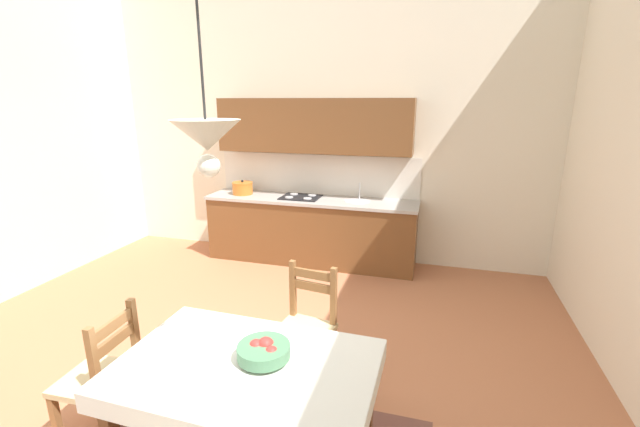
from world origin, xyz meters
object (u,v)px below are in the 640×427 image
at_px(kitchen_cabinetry, 311,201).
at_px(fruit_bowl, 264,351).
at_px(pendant_lamp, 207,138).
at_px(dining_table, 247,382).
at_px(dining_chair_tv_side, 102,378).
at_px(dining_chair_kitchen_side, 305,328).

distance_m(kitchen_cabinetry, fruit_bowl, 3.41).
bearing_deg(pendant_lamp, dining_table, 56.85).
height_order(kitchen_cabinetry, dining_chair_tv_side, kitchen_cabinetry).
xyz_separation_m(kitchen_cabinetry, fruit_bowl, (0.75, -3.33, -0.04)).
relative_size(kitchen_cabinetry, dining_chair_kitchen_side, 3.08).
bearing_deg(dining_table, dining_chair_tv_side, -179.77).
relative_size(dining_chair_tv_side, fruit_bowl, 3.10).
bearing_deg(dining_table, fruit_bowl, 33.46).
height_order(kitchen_cabinetry, fruit_bowl, kitchen_cabinetry).
bearing_deg(dining_chair_kitchen_side, pendant_lamp, -96.57).
xyz_separation_m(dining_chair_kitchen_side, dining_chair_tv_side, (-1.07, -0.94, 0.00)).
bearing_deg(pendant_lamp, dining_chair_tv_side, 173.39).
bearing_deg(kitchen_cabinetry, fruit_bowl, -77.31).
bearing_deg(dining_chair_kitchen_side, kitchen_cabinetry, 106.12).
relative_size(dining_chair_kitchen_side, pendant_lamp, 1.16).
bearing_deg(dining_chair_tv_side, dining_chair_kitchen_side, 41.10).
bearing_deg(dining_table, kitchen_cabinetry, 101.08).
bearing_deg(dining_table, pendant_lamp, -123.15).
bearing_deg(fruit_bowl, pendant_lamp, -133.22).
height_order(dining_table, dining_chair_tv_side, dining_chair_tv_side).
bearing_deg(dining_table, dining_chair_kitchen_side, 87.19).
relative_size(dining_table, dining_chair_kitchen_side, 1.57).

